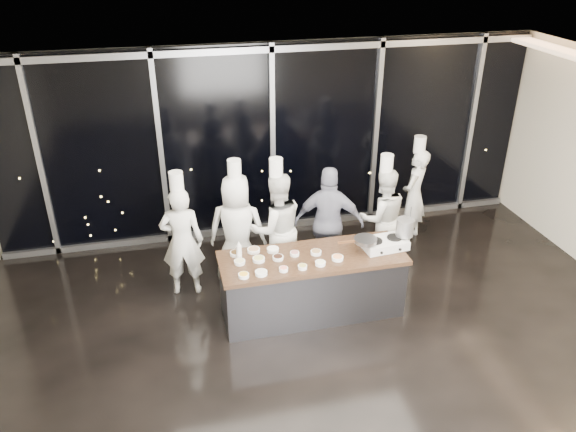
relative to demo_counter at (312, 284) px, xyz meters
name	(u,v)px	position (x,y,z in m)	size (l,w,h in m)	color
ground	(330,354)	(0.00, -0.90, -0.45)	(9.00, 9.00, 0.00)	black
room_shell	(353,189)	(0.18, -0.90, 1.79)	(9.02, 7.02, 3.21)	beige
window_wall	(272,142)	(0.00, 2.53, 1.14)	(8.90, 0.11, 3.20)	black
demo_counter	(312,284)	(0.00, 0.00, 0.00)	(2.46, 0.86, 0.90)	#3D3D42
stove	(384,243)	(1.00, -0.01, 0.51)	(0.62, 0.42, 0.14)	silver
frying_pan	(365,240)	(0.71, -0.03, 0.61)	(0.55, 0.33, 0.05)	gray
stock_pot	(405,227)	(1.29, 0.02, 0.71)	(0.24, 0.24, 0.24)	#A5A5A7
prep_bowls	(276,259)	(-0.49, 0.00, 0.47)	(1.42, 0.73, 0.05)	white
squeeze_bottle	(239,251)	(-0.95, 0.16, 0.57)	(0.07, 0.07, 0.26)	white
chef_far_left	(182,240)	(-1.64, 0.92, 0.39)	(0.65, 0.48, 1.88)	silver
chef_left	(237,229)	(-0.85, 1.02, 0.41)	(0.95, 0.75, 1.94)	silver
chef_center	(277,228)	(-0.28, 0.93, 0.41)	(0.90, 0.73, 1.94)	silver
guest	(329,223)	(0.50, 0.89, 0.42)	(1.11, 0.74, 1.74)	#151A3A
chef_right	(382,217)	(1.38, 0.99, 0.36)	(0.79, 0.62, 1.83)	silver
chef_side	(414,194)	(2.20, 1.63, 0.37)	(0.68, 0.68, 1.82)	silver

